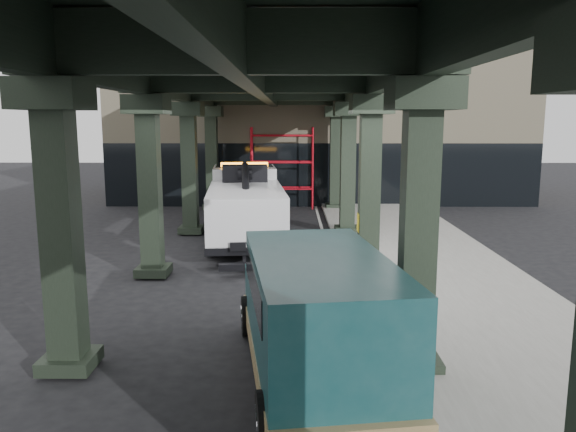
{
  "coord_description": "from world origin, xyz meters",
  "views": [
    {
      "loc": [
        0.49,
        -13.22,
        4.34
      ],
      "look_at": [
        0.38,
        2.19,
        1.7
      ],
      "focal_mm": 35.0,
      "sensor_mm": 36.0,
      "label": 1
    }
  ],
  "objects": [
    {
      "name": "viaduct",
      "position": [
        -0.4,
        2.0,
        5.46
      ],
      "size": [
        7.4,
        32.0,
        6.4
      ],
      "color": "#202A1F",
      "rests_on": "ground"
    },
    {
      "name": "building",
      "position": [
        2.0,
        20.0,
        4.0
      ],
      "size": [
        22.0,
        10.0,
        8.0
      ],
      "primitive_type": "cube",
      "color": "#C6B793",
      "rests_on": "ground"
    },
    {
      "name": "sidewalk",
      "position": [
        4.5,
        2.0,
        0.07
      ],
      "size": [
        5.0,
        40.0,
        0.15
      ],
      "primitive_type": "cube",
      "color": "gray",
      "rests_on": "ground"
    },
    {
      "name": "lane_stripe",
      "position": [
        1.7,
        2.0,
        0.01
      ],
      "size": [
        0.12,
        38.0,
        0.01
      ],
      "primitive_type": "cube",
      "color": "silver",
      "rests_on": "ground"
    },
    {
      "name": "tow_truck",
      "position": [
        -1.21,
        6.97,
        1.39
      ],
      "size": [
        3.22,
        8.85,
        2.84
      ],
      "rotation": [
        0.0,
        0.0,
        0.1
      ],
      "color": "black",
      "rests_on": "ground"
    },
    {
      "name": "scaffolding",
      "position": [
        0.0,
        14.64,
        2.11
      ],
      "size": [
        3.08,
        0.88,
        4.0
      ],
      "color": "red",
      "rests_on": "ground"
    },
    {
      "name": "ground",
      "position": [
        0.0,
        0.0,
        0.0
      ],
      "size": [
        90.0,
        90.0,
        0.0
      ],
      "primitive_type": "plane",
      "color": "black",
      "rests_on": "ground"
    },
    {
      "name": "towed_van",
      "position": [
        0.88,
        -4.48,
        1.21
      ],
      "size": [
        2.86,
        5.79,
        2.26
      ],
      "rotation": [
        0.0,
        0.0,
        0.14
      ],
      "color": "#113B3F",
      "rests_on": "ground"
    }
  ]
}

